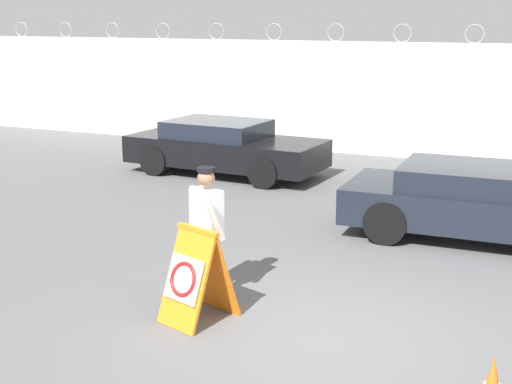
{
  "coord_description": "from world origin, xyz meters",
  "views": [
    {
      "loc": [
        2.39,
        -7.16,
        3.6
      ],
      "look_at": [
        -1.52,
        1.57,
        1.22
      ],
      "focal_mm": 50.0,
      "sensor_mm": 36.0,
      "label": 1
    }
  ],
  "objects_px": {
    "parked_car_front_coupe": "(224,147)",
    "parked_car_rear_sedan": "(475,201)",
    "barricade_sign": "(195,275)",
    "security_guard": "(207,226)"
  },
  "relations": [
    {
      "from": "parked_car_front_coupe",
      "to": "security_guard",
      "type": "bearing_deg",
      "value": -61.84
    },
    {
      "from": "parked_car_front_coupe",
      "to": "parked_car_rear_sedan",
      "type": "relative_size",
      "value": 1.07
    },
    {
      "from": "barricade_sign",
      "to": "parked_car_front_coupe",
      "type": "height_order",
      "value": "parked_car_front_coupe"
    },
    {
      "from": "parked_car_front_coupe",
      "to": "parked_car_rear_sedan",
      "type": "xyz_separation_m",
      "value": [
        5.98,
        -2.72,
        -0.01
      ]
    },
    {
      "from": "barricade_sign",
      "to": "security_guard",
      "type": "height_order",
      "value": "security_guard"
    },
    {
      "from": "security_guard",
      "to": "parked_car_front_coupe",
      "type": "relative_size",
      "value": 0.37
    },
    {
      "from": "security_guard",
      "to": "parked_car_rear_sedan",
      "type": "distance_m",
      "value": 4.96
    },
    {
      "from": "security_guard",
      "to": "barricade_sign",
      "type": "bearing_deg",
      "value": -52.83
    },
    {
      "from": "barricade_sign",
      "to": "security_guard",
      "type": "distance_m",
      "value": 0.84
    },
    {
      "from": "security_guard",
      "to": "parked_car_rear_sedan",
      "type": "height_order",
      "value": "security_guard"
    }
  ]
}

